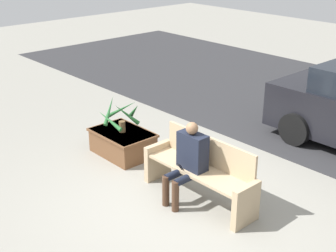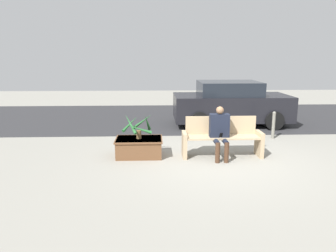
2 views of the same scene
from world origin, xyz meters
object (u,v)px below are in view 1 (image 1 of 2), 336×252
object	(u,v)px
person_seated	(188,158)
potted_plant	(121,115)
bench	(201,170)
planter_box	(123,142)

from	to	relation	value
person_seated	potted_plant	distance (m)	1.87
bench	potted_plant	bearing A→B (deg)	179.07
bench	planter_box	world-z (taller)	bench
planter_box	potted_plant	size ratio (longest dim) A/B	1.48
bench	planter_box	xyz separation A→B (m)	(-1.93, 0.05, -0.22)
planter_box	person_seated	bearing A→B (deg)	-6.91
person_seated	planter_box	world-z (taller)	person_seated
bench	potted_plant	distance (m)	1.97
potted_plant	person_seated	bearing A→B (deg)	-6.45
planter_box	potted_plant	world-z (taller)	potted_plant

